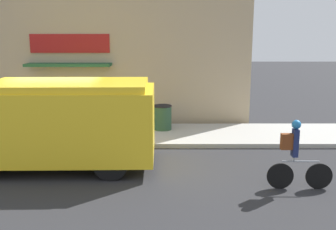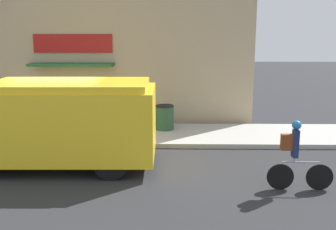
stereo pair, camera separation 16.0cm
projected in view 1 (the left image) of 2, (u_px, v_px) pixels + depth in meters
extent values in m
plane|color=#2B2B2D|center=(62.00, 148.00, 12.11)|extent=(70.00, 70.00, 0.00)
cube|color=#ADAAA3|center=(72.00, 135.00, 13.43)|extent=(28.00, 2.73, 0.15)
cube|color=tan|center=(80.00, 60.00, 14.59)|extent=(12.83, 0.18, 5.00)
cube|color=maroon|center=(71.00, 43.00, 14.36)|extent=(2.91, 0.05, 0.68)
cube|color=#235633|center=(70.00, 65.00, 14.18)|extent=(3.06, 0.73, 0.10)
cube|color=yellow|center=(72.00, 123.00, 10.27)|extent=(4.41, 2.35, 1.81)
cube|color=yellow|center=(70.00, 85.00, 10.06)|extent=(4.06, 2.16, 0.17)
cube|color=red|center=(41.00, 109.00, 11.59)|extent=(0.03, 0.44, 0.44)
cylinder|color=black|center=(4.00, 141.00, 11.35)|extent=(0.85, 0.28, 0.85)
cylinder|color=black|center=(120.00, 141.00, 11.40)|extent=(0.85, 0.28, 0.85)
cylinder|color=black|center=(112.00, 163.00, 9.50)|extent=(0.85, 0.28, 0.85)
cylinder|color=black|center=(321.00, 176.00, 8.94)|extent=(0.61, 0.05, 0.61)
cylinder|color=black|center=(282.00, 176.00, 8.95)|extent=(0.61, 0.05, 0.61)
cylinder|color=#999EA3|center=(302.00, 162.00, 8.87)|extent=(0.84, 0.05, 0.04)
cylinder|color=#999EA3|center=(295.00, 159.00, 8.86)|extent=(0.04, 0.04, 0.12)
cube|color=navy|center=(297.00, 143.00, 8.78)|extent=(0.12, 0.20, 0.63)
sphere|color=#2375B7|center=(298.00, 125.00, 8.69)|extent=(0.21, 0.21, 0.21)
cube|color=brown|center=(288.00, 142.00, 8.78)|extent=(0.26, 0.14, 0.36)
cylinder|color=#2D5138|center=(164.00, 118.00, 13.79)|extent=(0.64, 0.64, 0.82)
cylinder|color=black|center=(164.00, 106.00, 13.70)|extent=(0.65, 0.65, 0.04)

